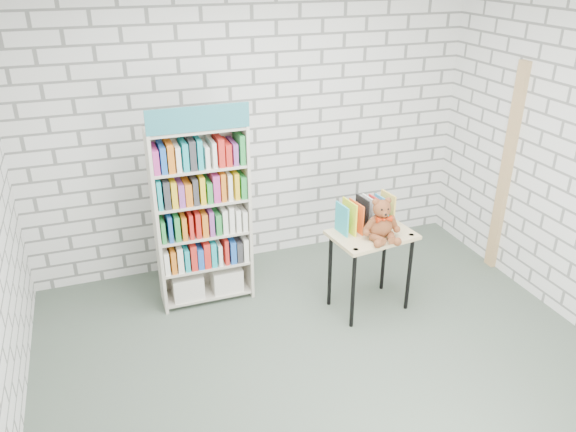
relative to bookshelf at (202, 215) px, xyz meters
name	(u,v)px	position (x,y,z in m)	size (l,w,h in m)	color
ground	(332,370)	(0.70, -1.36, -0.86)	(4.50, 4.50, 0.00)	#49574A
room_shell	(341,155)	(0.70, -1.36, 0.93)	(4.52, 4.02, 2.81)	silver
bookshelf	(202,215)	(0.00, 0.00, 0.00)	(0.84, 0.33, 1.88)	beige
display_table	(371,244)	(1.36, -0.66, -0.20)	(0.76, 0.58, 0.76)	tan
table_books	(366,213)	(1.34, -0.55, 0.05)	(0.52, 0.28, 0.29)	#2AA9B6
teddy_bear	(382,223)	(1.38, -0.76, 0.05)	(0.33, 0.31, 0.36)	brown
door_trim	(506,171)	(2.92, -0.41, 0.19)	(0.05, 0.12, 2.10)	tan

